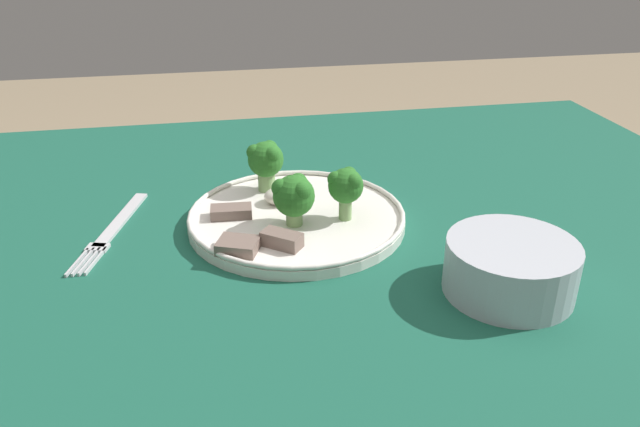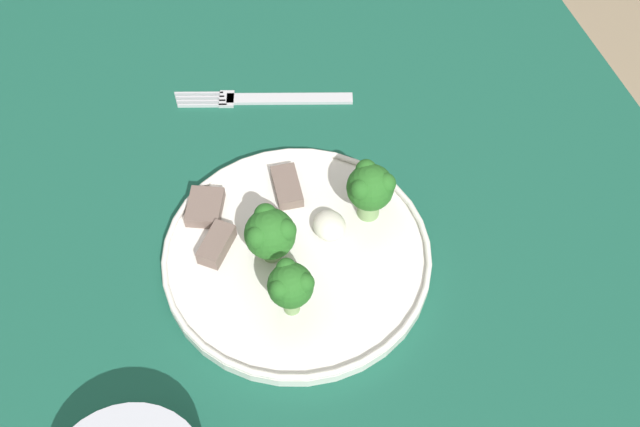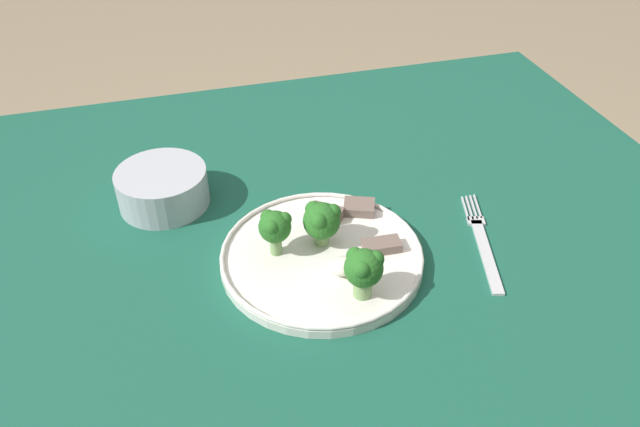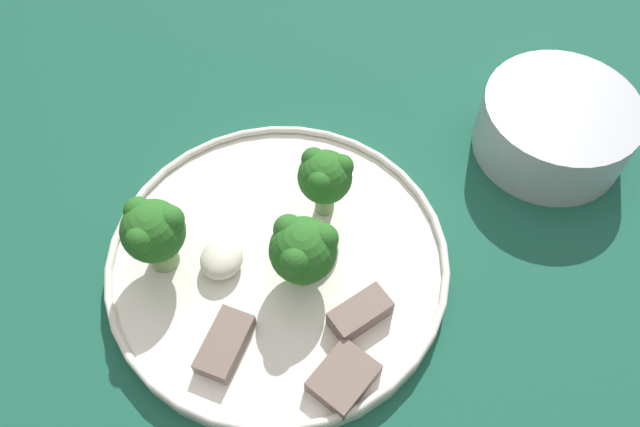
# 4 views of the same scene
# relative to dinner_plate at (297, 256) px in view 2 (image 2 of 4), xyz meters

# --- Properties ---
(table) EXTENTS (1.21, 0.96, 0.74)m
(table) POSITION_rel_dinner_plate_xyz_m (-0.01, 0.05, -0.11)
(table) COLOR #195642
(table) RESTS_ON ground_plane
(dinner_plate) EXTENTS (0.26, 0.26, 0.02)m
(dinner_plate) POSITION_rel_dinner_plate_xyz_m (0.00, 0.00, 0.00)
(dinner_plate) COLOR white
(dinner_plate) RESTS_ON table
(fork) EXTENTS (0.07, 0.20, 0.00)m
(fork) POSITION_rel_dinner_plate_xyz_m (0.22, -0.02, -0.01)
(fork) COLOR silver
(fork) RESTS_ON table
(broccoli_floret_near_rim_left) EXTENTS (0.04, 0.04, 0.06)m
(broccoli_floret_near_rim_left) POSITION_rel_dinner_plate_xyz_m (-0.06, 0.02, 0.05)
(broccoli_floret_near_rim_left) COLOR #7FA866
(broccoli_floret_near_rim_left) RESTS_ON dinner_plate
(broccoli_floret_center_left) EXTENTS (0.05, 0.05, 0.07)m
(broccoli_floret_center_left) POSITION_rel_dinner_plate_xyz_m (0.03, -0.08, 0.05)
(broccoli_floret_center_left) COLOR #7FA866
(broccoli_floret_center_left) RESTS_ON dinner_plate
(broccoli_floret_back_left) EXTENTS (0.05, 0.05, 0.06)m
(broccoli_floret_back_left) POSITION_rel_dinner_plate_xyz_m (0.01, 0.02, 0.04)
(broccoli_floret_back_left) COLOR #7FA866
(broccoli_floret_back_left) RESTS_ON dinner_plate
(meat_slice_front_slice) EXTENTS (0.05, 0.04, 0.02)m
(meat_slice_front_slice) POSITION_rel_dinner_plate_xyz_m (0.03, 0.07, 0.01)
(meat_slice_front_slice) COLOR #756056
(meat_slice_front_slice) RESTS_ON dinner_plate
(meat_slice_middle_slice) EXTENTS (0.05, 0.03, 0.01)m
(meat_slice_middle_slice) POSITION_rel_dinner_plate_xyz_m (0.08, -0.01, 0.01)
(meat_slice_middle_slice) COLOR #756056
(meat_slice_middle_slice) RESTS_ON dinner_plate
(meat_slice_rear_slice) EXTENTS (0.05, 0.05, 0.01)m
(meat_slice_rear_slice) POSITION_rel_dinner_plate_xyz_m (0.08, 0.07, 0.01)
(meat_slice_rear_slice) COLOR #756056
(meat_slice_rear_slice) RESTS_ON dinner_plate
(sauce_dollop) EXTENTS (0.04, 0.03, 0.02)m
(sauce_dollop) POSITION_rel_dinner_plate_xyz_m (0.02, -0.04, 0.01)
(sauce_dollop) COLOR silver
(sauce_dollop) RESTS_ON dinner_plate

